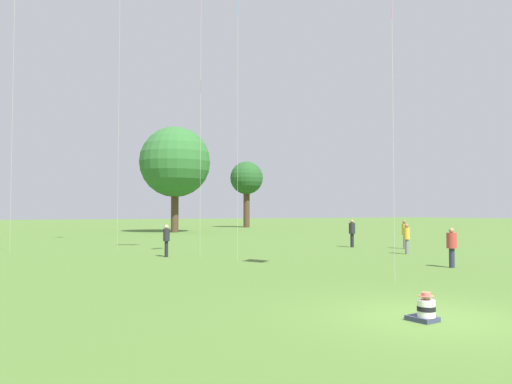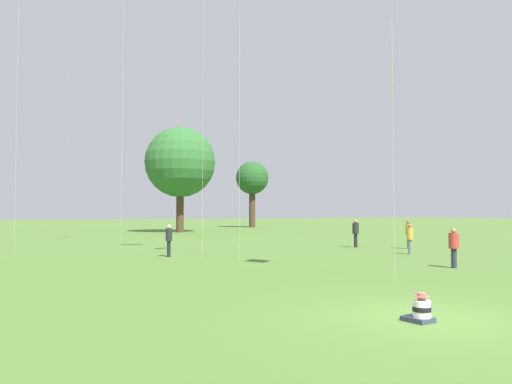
# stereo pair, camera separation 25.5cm
# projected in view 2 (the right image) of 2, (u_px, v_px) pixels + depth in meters

# --- Properties ---
(ground_plane) EXTENTS (300.00, 300.00, 0.00)m
(ground_plane) POSITION_uv_depth(u_px,v_px,m) (426.00, 318.00, 10.35)
(ground_plane) COLOR #4C702D
(seated_toddler) EXTENTS (0.51, 0.60, 0.60)m
(seated_toddler) POSITION_uv_depth(u_px,v_px,m) (421.00, 310.00, 9.96)
(seated_toddler) COLOR #383D56
(seated_toddler) RESTS_ON ground
(person_standing_0) EXTENTS (0.46, 0.46, 1.58)m
(person_standing_0) POSITION_uv_depth(u_px,v_px,m) (410.00, 236.00, 26.02)
(person_standing_0) COLOR slate
(person_standing_0) RESTS_ON ground
(person_standing_1) EXTENTS (0.47, 0.47, 1.73)m
(person_standing_1) POSITION_uv_depth(u_px,v_px,m) (356.00, 231.00, 31.16)
(person_standing_1) COLOR black
(person_standing_1) RESTS_ON ground
(person_standing_2) EXTENTS (0.47, 0.47, 1.72)m
(person_standing_2) POSITION_uv_depth(u_px,v_px,m) (408.00, 232.00, 29.81)
(person_standing_2) COLOR slate
(person_standing_2) RESTS_ON ground
(person_standing_4) EXTENTS (0.53, 0.53, 1.57)m
(person_standing_4) POSITION_uv_depth(u_px,v_px,m) (454.00, 245.00, 19.65)
(person_standing_4) COLOR #282D42
(person_standing_4) RESTS_ON ground
(person_standing_5) EXTENTS (0.35, 0.35, 1.59)m
(person_standing_5) POSITION_uv_depth(u_px,v_px,m) (169.00, 238.00, 24.53)
(person_standing_5) COLOR black
(person_standing_5) RESTS_ON ground
(distant_tree_0) EXTENTS (4.74, 4.74, 9.53)m
(distant_tree_0) POSITION_uv_depth(u_px,v_px,m) (252.00, 179.00, 72.13)
(distant_tree_0) COLOR #473323
(distant_tree_0) RESTS_ON ground
(distant_tree_1) EXTENTS (7.71, 7.71, 11.55)m
(distant_tree_1) POSITION_uv_depth(u_px,v_px,m) (180.00, 162.00, 54.66)
(distant_tree_1) COLOR #473323
(distant_tree_1) RESTS_ON ground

